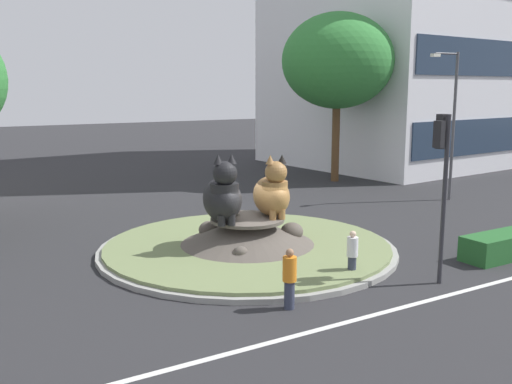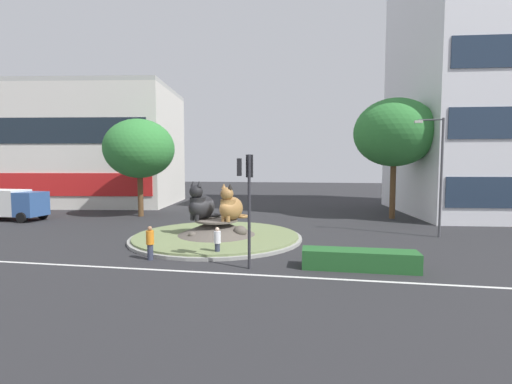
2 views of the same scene
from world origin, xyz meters
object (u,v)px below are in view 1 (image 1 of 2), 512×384
Objects in this scene: broadleaf_tree_behind_island at (338,61)px; streetlight_arm at (452,117)px; cat_statue_black at (223,197)px; traffic_light_mast at (442,162)px; pedestrian_white_shirt at (352,254)px; pedestrian_orange_shirt at (290,277)px; cat_statue_tabby at (272,193)px.

streetlight_arm is (1.16, -8.32, -3.22)m from broadleaf_tree_behind_island.
cat_statue_black is at bearing 17.43° from streetlight_arm.
cat_statue_black is at bearing 29.06° from traffic_light_mast.
streetlight_arm is at bearing -128.05° from pedestrian_white_shirt.
traffic_light_mast reaches higher than pedestrian_white_shirt.
cat_statue_black is 19.11m from broadleaf_tree_behind_island.
pedestrian_orange_shirt is (-3.21, -1.13, 0.08)m from pedestrian_white_shirt.
broadleaf_tree_behind_island reaches higher than streetlight_arm.
cat_statue_tabby is at bearing 97.42° from pedestrian_orange_shirt.
cat_statue_tabby is 0.22× the size of broadleaf_tree_behind_island.
streetlight_arm reaches higher than cat_statue_black.
traffic_light_mast is at bearing -119.65° from broadleaf_tree_behind_island.
cat_statue_tabby is 6.65m from traffic_light_mast.
traffic_light_mast is at bearing 35.65° from cat_statue_tabby.
broadleaf_tree_behind_island is at bearing 83.69° from pedestrian_orange_shirt.
cat_statue_tabby is 6.25m from pedestrian_orange_shirt.
pedestrian_orange_shirt is (-2.88, -5.40, -1.25)m from cat_statue_tabby.
broadleaf_tree_behind_island is at bearing 145.91° from cat_statue_black.
broadleaf_tree_behind_island reaches higher than pedestrian_white_shirt.
broadleaf_tree_behind_island is 1.36× the size of streetlight_arm.
cat_statue_tabby is at bearing 103.70° from cat_statue_black.
cat_statue_tabby is at bearing 19.61° from streetlight_arm.
cat_statue_black is at bearing -39.61° from pedestrian_white_shirt.
broadleaf_tree_behind_island is at bearing -35.75° from traffic_light_mast.
pedestrian_white_shirt is at bearing 45.53° from cat_statue_black.
cat_statue_tabby is 14.00m from streetlight_arm.
cat_statue_black is 5.19m from pedestrian_white_shirt.
pedestrian_white_shirt is 3.40m from pedestrian_orange_shirt.
cat_statue_black reaches higher than pedestrian_orange_shirt.
streetlight_arm is (13.43, 3.21, 2.36)m from cat_statue_tabby.
cat_statue_black is at bearing -78.83° from cat_statue_tabby.
broadleaf_tree_behind_island is 20.98m from pedestrian_white_shirt.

